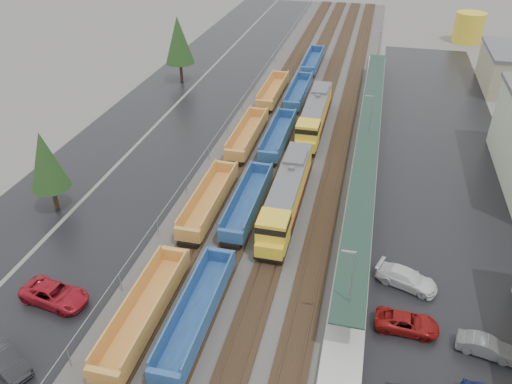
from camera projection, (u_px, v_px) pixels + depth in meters
The scene contains 19 objects.
ballast_strip at pixel (304, 117), 73.68m from camera, with size 20.00×160.00×0.08m, color #302D2B.
trackbed at pixel (304, 116), 73.62m from camera, with size 14.60×160.00×0.22m.
west_parking_lot at pixel (208, 108), 76.68m from camera, with size 10.00×160.00×0.02m, color black.
west_road at pixel (147, 102), 78.66m from camera, with size 9.00×160.00×0.02m, color black.
east_commuter_lot at pixel (444, 164), 61.72m from camera, with size 16.00×100.00×0.02m, color black.
station_platform at pixel (366, 150), 63.22m from camera, with size 3.00×80.00×8.00m.
chainlink_fence at pixel (239, 105), 73.44m from camera, with size 0.08×160.04×2.02m.
tree_west_near at pixel (45, 161), 50.33m from camera, with size 3.96×3.96×9.00m.
tree_west_far at pixel (179, 40), 82.66m from camera, with size 4.84×4.84×11.00m.
locomotive_lead at pixel (286, 196), 51.28m from camera, with size 2.83×18.63×4.22m.
locomotive_trail at pixel (315, 116), 68.51m from camera, with size 2.83×18.63×4.22m.
well_string_yellow at pixel (182, 248), 45.90m from camera, with size 2.63×95.35×2.33m.
well_string_blue at pixel (248, 202), 52.46m from camera, with size 2.53×111.10×2.24m.
storage_tank at pixel (469, 27), 105.41m from camera, with size 6.10×6.10×6.10m, color gold.
parked_car_west_b at pixel (4, 359), 35.73m from camera, with size 4.99×1.74×1.64m, color black.
parked_car_west_c at pixel (55, 294), 41.30m from camera, with size 5.84×2.69×1.62m, color maroon.
parked_car_east_b at pixel (407, 323), 38.83m from camera, with size 4.94×2.28×1.37m, color maroon.
parked_car_east_c at pixel (407, 278), 43.01m from camera, with size 5.29×2.15×1.53m, color silver.
parked_car_east_e at pixel (486, 347), 36.82m from camera, with size 4.24×1.48×1.40m, color #56595B.
Camera 1 is at (9.09, -7.95, 30.11)m, focal length 35.00 mm.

